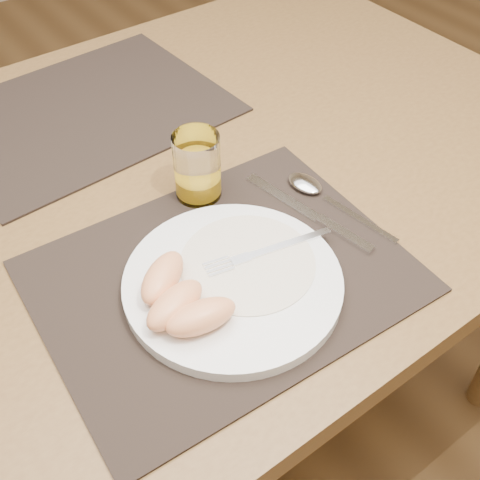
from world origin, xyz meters
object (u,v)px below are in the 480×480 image
table (158,220)px  knife (318,218)px  spoon (313,188)px  placemat_far (85,112)px  placemat_near (223,276)px  juice_glass (197,169)px  plate (233,283)px  fork (258,254)px

table → knife: size_ratio=6.38×
table → spoon: 0.26m
table → placemat_far: (-0.00, 0.22, 0.09)m
spoon → table: bearing=135.8°
placemat_near → juice_glass: 0.17m
plate → fork: (0.05, 0.01, 0.01)m
placemat_far → fork: bearing=-87.2°
placemat_far → spoon: 0.42m
placemat_near → spoon: 0.20m
plate → juice_glass: (0.06, 0.17, 0.04)m
placemat_near → placemat_far: size_ratio=1.00×
spoon → fork: bearing=-156.6°
placemat_near → spoon: bearing=15.3°
knife → juice_glass: (-0.10, 0.14, 0.04)m
placemat_far → spoon: spoon is taller
fork → spoon: 0.16m
fork → placemat_far: bearing=92.8°
table → placemat_near: (-0.03, -0.22, 0.09)m
table → juice_glass: 0.15m
table → placemat_far: 0.24m
table → placemat_near: placemat_near is taller
placemat_far → knife: 0.46m
knife → spoon: bearing=55.6°
fork → knife: 0.12m
placemat_far → fork: size_ratio=2.59×
juice_glass → placemat_near: bearing=-113.0°
placemat_near → placemat_far: bearing=86.6°
juice_glass → knife: bearing=-54.8°
spoon → juice_glass: 0.17m
placemat_near → fork: 0.05m
fork → juice_glass: (0.01, 0.16, 0.03)m
placemat_far → knife: size_ratio=2.05×
placemat_far → juice_glass: bearing=-82.7°
knife → fork: bearing=-172.3°
plate → juice_glass: 0.19m
table → fork: size_ratio=8.04×
table → juice_glass: size_ratio=14.12×
placemat_near → fork: (0.05, -0.01, 0.02)m
spoon → juice_glass: bearing=145.0°
placemat_far → knife: (0.14, -0.43, 0.00)m
juice_glass → plate: bearing=-110.4°
table → knife: bearing=-57.5°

